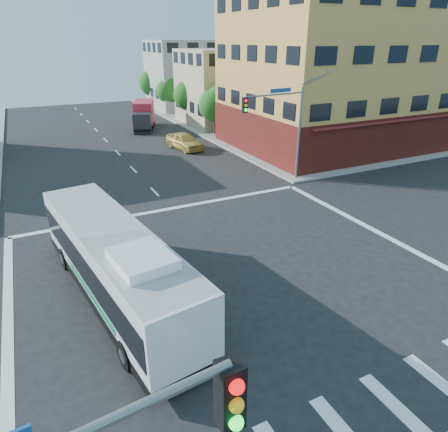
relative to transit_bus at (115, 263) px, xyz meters
name	(u,v)px	position (x,y,z in m)	size (l,w,h in m)	color
ground	(240,281)	(5.22, -1.08, -1.75)	(120.00, 120.00, 0.00)	black
sidewalk_ne	(333,111)	(40.22, 33.92, -1.67)	(50.00, 50.00, 0.15)	gray
corner_building_ne	(331,86)	(25.21, 17.40, 4.14)	(18.10, 15.44, 14.00)	#CB8E49
building_east_near	(231,87)	(22.20, 32.90, 2.76)	(12.06, 10.06, 9.00)	#BBAC8F
building_east_far	(191,75)	(22.20, 46.90, 3.26)	(12.06, 10.06, 10.00)	#9B9B96
signal_mast_ne	(282,117)	(14.30, 9.54, 3.23)	(7.91, 1.13, 8.07)	slate
street_tree_a	(216,103)	(17.12, 26.84, 1.84)	(3.60, 3.60, 5.53)	#3D2616
street_tree_b	(189,93)	(17.12, 34.84, 2.00)	(3.80, 3.80, 5.79)	#3D2616
street_tree_c	(169,89)	(17.12, 42.84, 1.71)	(3.40, 3.40, 5.29)	#3D2616
street_tree_d	(152,81)	(17.12, 50.84, 2.13)	(4.00, 4.00, 6.03)	#3D2616
transit_bus	(115,263)	(0.00, 0.00, 0.00)	(4.27, 12.32, 3.58)	black
box_truck	(144,116)	(10.79, 33.94, -0.20)	(4.35, 7.36, 3.19)	#25242A
parked_car	(184,141)	(11.58, 22.44, -0.93)	(1.92, 4.78, 1.63)	gold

